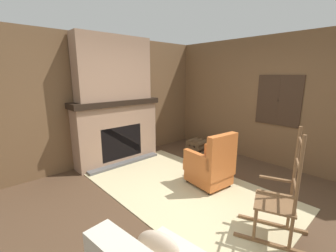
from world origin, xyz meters
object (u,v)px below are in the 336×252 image
Objects in this scene: storage_case at (141,94)px; oil_lamp_vase at (101,97)px; armchair at (211,167)px; decorative_plate_on_mantel at (116,93)px; rocking_chair at (278,204)px; firewood_stack at (197,145)px.

oil_lamp_vase is at bearing -90.01° from storage_case.
armchair is 3.65× the size of decorative_plate_on_mantel.
armchair is 1.35m from rocking_chair.
oil_lamp_vase is 0.99m from storage_case.
armchair is at bearing -3.37° from storage_case.
armchair is 1.94m from firewood_stack.
oil_lamp_vase is at bearing -15.46° from rocking_chair.
oil_lamp_vase is 0.87× the size of decorative_plate_on_mantel.
decorative_plate_on_mantel reaches higher than oil_lamp_vase.
decorative_plate_on_mantel is at bearing -111.37° from firewood_stack.
rocking_chair is at bearing -32.98° from firewood_stack.
storage_case is at bearing 3.38° from armchair.
rocking_chair reaches higher than firewood_stack.
decorative_plate_on_mantel is (-2.13, -0.52, 1.12)m from armchair.
armchair is 4.22× the size of oil_lamp_vase.
rocking_chair is at bearing -9.49° from storage_case.
armchair is 0.73× the size of rocking_chair.
decorative_plate_on_mantel reaches higher than rocking_chair.
storage_case is (0.00, 0.99, -0.00)m from oil_lamp_vase.
armchair is 2.37m from storage_case.
rocking_chair is at bearing 7.15° from oil_lamp_vase.
firewood_stack is 1.95× the size of oil_lamp_vase.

